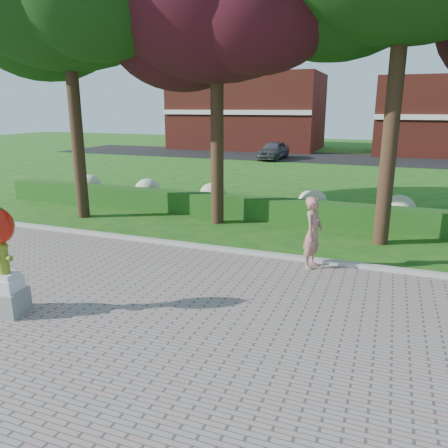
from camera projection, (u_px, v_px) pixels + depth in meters
name	position (u px, v px, depth m)	size (l,w,h in m)	color
ground	(201.00, 297.00, 9.45)	(100.00, 100.00, 0.00)	#185615
walkway	(80.00, 414.00, 5.84)	(40.00, 14.00, 0.04)	gray
curb	(244.00, 252.00, 12.14)	(40.00, 0.18, 0.15)	#ADADA5
lawn_hedge	(279.00, 210.00, 15.66)	(24.00, 0.70, 0.80)	#164614
hydrangea_row	(301.00, 202.00, 16.33)	(20.10, 1.10, 0.99)	#AEB288
street	(343.00, 158.00, 34.70)	(50.00, 8.00, 0.02)	black
building_left	(247.00, 112.00, 42.65)	(14.00, 8.00, 7.00)	maroon
hydrant_sculpture	(3.00, 258.00, 8.35)	(0.68, 0.68, 2.19)	gray
woman	(313.00, 233.00, 10.88)	(0.66, 0.44, 1.82)	#A36C5D
parked_car	(273.00, 150.00, 33.91)	(1.64, 4.09, 1.39)	#42454A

